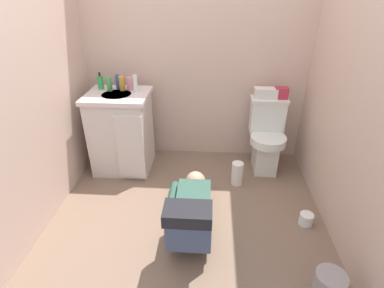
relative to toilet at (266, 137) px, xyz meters
name	(u,v)px	position (x,y,z in m)	size (l,w,h in m)	color
ground_plane	(188,214)	(-0.74, -0.77, -0.39)	(2.78, 3.11, 0.04)	#7D6451
wall_back	(196,45)	(-0.74, 0.33, 0.83)	(2.44, 0.08, 2.40)	beige
wall_left	(19,73)	(-1.92, -0.77, 0.83)	(0.08, 2.11, 2.40)	beige
wall_right	(367,80)	(0.43, -0.77, 0.83)	(0.08, 2.11, 2.40)	beige
toilet	(266,137)	(0.00, 0.00, 0.00)	(0.36, 0.46, 0.75)	silver
vanity_cabinet	(122,131)	(-1.47, -0.08, 0.05)	(0.60, 0.53, 0.82)	silver
faucet	(120,84)	(-1.47, 0.06, 0.50)	(0.02, 0.02, 0.10)	silver
person_plumber	(191,211)	(-0.70, -0.95, -0.19)	(0.39, 1.06, 0.52)	#33594C
tissue_box	(266,93)	(-0.05, 0.09, 0.43)	(0.22, 0.11, 0.10)	silver
toiletry_bag	(281,93)	(0.10, 0.09, 0.44)	(0.12, 0.09, 0.11)	#B22D3F
soap_dispenser	(101,82)	(-1.66, 0.04, 0.52)	(0.06, 0.06, 0.17)	green
bottle_green	(109,84)	(-1.56, 0.00, 0.52)	(0.05, 0.05, 0.13)	#4F984D
bottle_blue	(118,82)	(-1.50, 0.06, 0.53)	(0.04, 0.04, 0.15)	#4161BA
bottle_amber	(122,83)	(-1.45, 0.02, 0.52)	(0.06, 0.06, 0.14)	gold
bottle_pink	(130,84)	(-1.37, 0.03, 0.52)	(0.06, 0.06, 0.13)	pink
bottle_white	(135,84)	(-1.30, -0.02, 0.53)	(0.04, 0.04, 0.16)	silver
paper_towel_roll	(237,174)	(-0.30, -0.32, -0.25)	(0.11, 0.11, 0.24)	white
toilet_paper_roll	(306,219)	(0.23, -0.84, -0.32)	(0.11, 0.11, 0.10)	white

